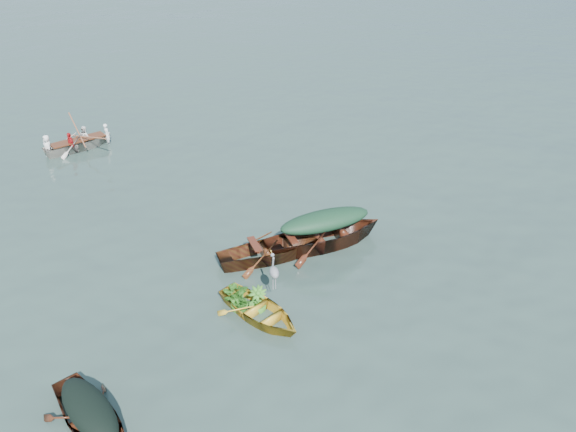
# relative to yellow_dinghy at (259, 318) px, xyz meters

# --- Properties ---
(ground) EXTENTS (140.00, 140.00, 0.00)m
(ground) POSITION_rel_yellow_dinghy_xyz_m (0.94, 1.56, 0.00)
(ground) COLOR #324740
(ground) RESTS_ON ground
(yellow_dinghy) EXTENTS (2.65, 3.13, 0.77)m
(yellow_dinghy) POSITION_rel_yellow_dinghy_xyz_m (0.00, 0.00, 0.00)
(yellow_dinghy) COLOR gold
(yellow_dinghy) RESTS_ON ground
(dark_covered_boat) EXTENTS (2.71, 3.59, 0.83)m
(dark_covered_boat) POSITION_rel_yellow_dinghy_xyz_m (-3.55, -2.42, 0.00)
(dark_covered_boat) COLOR #492611
(dark_covered_boat) RESTS_ON ground
(green_tarp_boat) EXTENTS (4.99, 2.31, 1.15)m
(green_tarp_boat) POSITION_rel_yellow_dinghy_xyz_m (2.33, 2.58, 0.00)
(green_tarp_boat) COLOR #4C1A11
(green_tarp_boat) RESTS_ON ground
(open_wooden_boat) EXTENTS (4.33, 1.87, 0.96)m
(open_wooden_boat) POSITION_rel_yellow_dinghy_xyz_m (0.80, 2.31, 0.00)
(open_wooden_boat) COLOR #533114
(open_wooden_boat) RESTS_ON ground
(rowed_boat) EXTENTS (3.78, 2.63, 0.84)m
(rowed_boat) POSITION_rel_yellow_dinghy_xyz_m (-4.92, 11.21, 0.00)
(rowed_boat) COLOR beige
(rowed_boat) RESTS_ON ground
(dark_tarp_cover) EXTENTS (1.49, 1.97, 0.40)m
(dark_tarp_cover) POSITION_rel_yellow_dinghy_xyz_m (-3.55, -2.42, 0.61)
(dark_tarp_cover) COLOR black
(dark_tarp_cover) RESTS_ON dark_covered_boat
(green_tarp_cover) EXTENTS (2.74, 1.27, 0.52)m
(green_tarp_cover) POSITION_rel_yellow_dinghy_xyz_m (2.33, 2.58, 0.83)
(green_tarp_cover) COLOR #173924
(green_tarp_cover) RESTS_ON green_tarp_boat
(thwart_benches) EXTENTS (2.18, 1.06, 0.04)m
(thwart_benches) POSITION_rel_yellow_dinghy_xyz_m (0.80, 2.31, 0.50)
(thwart_benches) COLOR #461B10
(thwart_benches) RESTS_ON open_wooden_boat
(heron) EXTENTS (0.45, 0.49, 0.92)m
(heron) POSITION_rel_yellow_dinghy_xyz_m (0.43, 0.34, 0.85)
(heron) COLOR gray
(heron) RESTS_ON yellow_dinghy
(dinghy_weeds) EXTENTS (1.08, 1.14, 0.60)m
(dinghy_weeds) POSITION_rel_yellow_dinghy_xyz_m (-0.28, 0.48, 0.69)
(dinghy_weeds) COLOR #34751E
(dinghy_weeds) RESTS_ON yellow_dinghy
(rowers) EXTENTS (2.74, 2.04, 0.76)m
(rowers) POSITION_rel_yellow_dinghy_xyz_m (-4.92, 11.21, 0.80)
(rowers) COLOR silver
(rowers) RESTS_ON rowed_boat
(oars) EXTENTS (1.70, 2.59, 0.06)m
(oars) POSITION_rel_yellow_dinghy_xyz_m (-4.92, 11.21, 0.45)
(oars) COLOR brown
(oars) RESTS_ON rowed_boat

